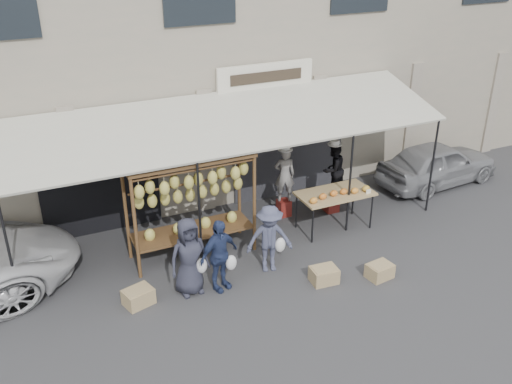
# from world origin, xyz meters

# --- Properties ---
(ground_plane) EXTENTS (90.00, 90.00, 0.00)m
(ground_plane) POSITION_xyz_m (0.00, 0.00, 0.00)
(ground_plane) COLOR #2D2D30
(shophouse) EXTENTS (24.00, 6.15, 7.30)m
(shophouse) POSITION_xyz_m (-0.00, 6.50, 3.65)
(shophouse) COLOR gray
(shophouse) RESTS_ON ground_plane
(awning) EXTENTS (10.00, 2.35, 2.92)m
(awning) POSITION_xyz_m (0.01, 2.28, 2.57)
(awning) COLOR beige
(awning) RESTS_ON ground_plane
(banana_rack) EXTENTS (2.60, 0.90, 2.24)m
(banana_rack) POSITION_xyz_m (-1.01, 1.61, 1.57)
(banana_rack) COLOR #4F301D
(banana_rack) RESTS_ON ground_plane
(produce_table) EXTENTS (1.70, 0.90, 1.04)m
(produce_table) POSITION_xyz_m (2.28, 1.34, 0.87)
(produce_table) COLOR tan
(produce_table) RESTS_ON ground_plane
(vendor_left) EXTENTS (0.56, 0.46, 1.32)m
(vendor_left) POSITION_xyz_m (1.53, 2.39, 1.06)
(vendor_left) COLOR gray
(vendor_left) RESTS_ON stool_left
(vendor_right) EXTENTS (0.77, 0.67, 1.33)m
(vendor_right) POSITION_xyz_m (2.67, 2.11, 1.10)
(vendor_right) COLOR black
(vendor_right) RESTS_ON stool_right
(customer_left) EXTENTS (0.80, 0.56, 1.56)m
(customer_left) POSITION_xyz_m (-1.50, 0.40, 0.78)
(customer_left) COLOR #282A38
(customer_left) RESTS_ON ground_plane
(customer_mid) EXTENTS (0.94, 0.62, 1.48)m
(customer_mid) POSITION_xyz_m (-0.95, 0.26, 0.74)
(customer_mid) COLOR navy
(customer_mid) RESTS_ON ground_plane
(customer_right) EXTENTS (1.03, 0.75, 1.44)m
(customer_right) POSITION_xyz_m (0.19, 0.45, 0.72)
(customer_right) COLOR #41445D
(customer_right) RESTS_ON ground_plane
(stool_left) EXTENTS (0.29, 0.29, 0.40)m
(stool_left) POSITION_xyz_m (1.53, 2.39, 0.20)
(stool_left) COLOR maroon
(stool_left) RESTS_ON ground_plane
(stool_right) EXTENTS (0.36, 0.36, 0.43)m
(stool_right) POSITION_xyz_m (2.67, 2.11, 0.22)
(stool_right) COLOR maroon
(stool_right) RESTS_ON ground_plane
(crate_near_a) EXTENTS (0.54, 0.43, 0.31)m
(crate_near_a) POSITION_xyz_m (0.98, -0.40, 0.15)
(crate_near_a) COLOR tan
(crate_near_a) RESTS_ON ground_plane
(crate_near_b) EXTENTS (0.54, 0.43, 0.29)m
(crate_near_b) POSITION_xyz_m (2.06, -0.73, 0.15)
(crate_near_b) COLOR tan
(crate_near_b) RESTS_ON ground_plane
(crate_far) EXTENTS (0.61, 0.52, 0.31)m
(crate_far) POSITION_xyz_m (-2.50, 0.43, 0.16)
(crate_far) COLOR tan
(crate_far) RESTS_ON ground_plane
(sedan) EXTENTS (3.53, 1.66, 1.17)m
(sedan) POSITION_xyz_m (6.05, 2.29, 0.58)
(sedan) COLOR gray
(sedan) RESTS_ON ground_plane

